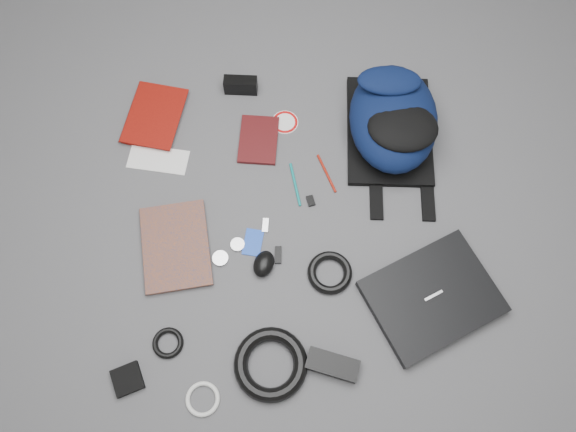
{
  "coord_description": "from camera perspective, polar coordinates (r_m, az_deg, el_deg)",
  "views": [
    {
      "loc": [
        -0.06,
        -0.62,
        1.62
      ],
      "look_at": [
        0.0,
        0.0,
        0.02
      ],
      "focal_mm": 35.0,
      "sensor_mm": 36.0,
      "label": 1
    }
  ],
  "objects": [
    {
      "name": "usb_black",
      "position": [
        1.69,
        -1.0,
        -3.98
      ],
      "size": [
        0.02,
        0.06,
        0.01
      ],
      "primitive_type": "cube",
      "rotation": [
        0.0,
        0.0,
        -0.1
      ],
      "color": "black",
      "rests_on": "ground"
    },
    {
      "name": "headphone_right",
      "position": [
        1.7,
        -6.88,
        -4.3
      ],
      "size": [
        0.06,
        0.06,
        0.01
      ],
      "primitive_type": "cylinder",
      "rotation": [
        0.0,
        0.0,
        -0.4
      ],
      "color": "silver",
      "rests_on": "ground"
    },
    {
      "name": "textbook_red",
      "position": [
        1.96,
        -15.84,
        10.17
      ],
      "size": [
        0.24,
        0.28,
        0.03
      ],
      "primitive_type": "imported",
      "rotation": [
        0.0,
        0.0,
        -0.3
      ],
      "color": "#730B06",
      "rests_on": "ground"
    },
    {
      "name": "backpack",
      "position": [
        1.82,
        10.64,
        9.76
      ],
      "size": [
        0.35,
        0.46,
        0.18
      ],
      "primitive_type": null,
      "rotation": [
        0.0,
        0.0,
        -0.13
      ],
      "color": "black",
      "rests_on": "ground"
    },
    {
      "name": "pouch",
      "position": [
        1.67,
        -16.0,
        -15.66
      ],
      "size": [
        0.1,
        0.1,
        0.02
      ],
      "primitive_type": "cube",
      "rotation": [
        0.0,
        0.0,
        0.29
      ],
      "color": "black",
      "rests_on": "ground"
    },
    {
      "name": "dvd_case",
      "position": [
        1.84,
        -3.02,
        7.74
      ],
      "size": [
        0.15,
        0.19,
        0.01
      ],
      "primitive_type": "cube",
      "rotation": [
        0.0,
        0.0,
        -0.17
      ],
      "color": "#390A0B",
      "rests_on": "ground"
    },
    {
      "name": "mouse",
      "position": [
        1.66,
        -2.48,
        -4.88
      ],
      "size": [
        0.09,
        0.1,
        0.04
      ],
      "primitive_type": "ellipsoid",
      "rotation": [
        0.0,
        0.0,
        -0.42
      ],
      "color": "black",
      "rests_on": "ground"
    },
    {
      "name": "sticker_disc",
      "position": [
        1.88,
        -0.31,
        9.5
      ],
      "size": [
        0.11,
        0.11,
        0.0
      ],
      "primitive_type": "cylinder",
      "rotation": [
        0.0,
        0.0,
        0.24
      ],
      "color": "white",
      "rests_on": "ground"
    },
    {
      "name": "headphone_left",
      "position": [
        1.7,
        -5.14,
        -2.91
      ],
      "size": [
        0.05,
        0.05,
        0.01
      ],
      "primitive_type": "cylinder",
      "rotation": [
        0.0,
        0.0,
        0.18
      ],
      "color": "#B6B6B9",
      "rests_on": "ground"
    },
    {
      "name": "usb_silver",
      "position": [
        1.72,
        -2.31,
        -0.96
      ],
      "size": [
        0.03,
        0.05,
        0.01
      ],
      "primitive_type": "cube",
      "rotation": [
        0.0,
        0.0,
        -0.17
      ],
      "color": "silver",
      "rests_on": "ground"
    },
    {
      "name": "cable_coil",
      "position": [
        1.67,
        4.27,
        -5.75
      ],
      "size": [
        0.16,
        0.16,
        0.03
      ],
      "primitive_type": "torus",
      "rotation": [
        0.0,
        0.0,
        -0.28
      ],
      "color": "black",
      "rests_on": "ground"
    },
    {
      "name": "power_brick",
      "position": [
        1.61,
        4.54,
        -14.83
      ],
      "size": [
        0.16,
        0.11,
        0.04
      ],
      "primitive_type": "cube",
      "rotation": [
        0.0,
        0.0,
        -0.39
      ],
      "color": "black",
      "rests_on": "ground"
    },
    {
      "name": "pen_red",
      "position": [
        1.79,
        3.95,
        4.34
      ],
      "size": [
        0.05,
        0.14,
        0.01
      ],
      "primitive_type": "cylinder",
      "rotation": [
        1.57,
        0.0,
        0.29
      ],
      "color": "#9C190C",
      "rests_on": "ground"
    },
    {
      "name": "pen_teal",
      "position": [
        1.77,
        0.74,
        3.22
      ],
      "size": [
        0.02,
        0.15,
        0.01
      ],
      "primitive_type": "cylinder",
      "rotation": [
        1.57,
        0.0,
        0.1
      ],
      "color": "#0E807E",
      "rests_on": "ground"
    },
    {
      "name": "id_badge",
      "position": [
        1.71,
        -3.58,
        -2.69
      ],
      "size": [
        0.07,
        0.1,
        0.0
      ],
      "primitive_type": "cube",
      "rotation": [
        0.0,
        0.0,
        -0.26
      ],
      "color": "blue",
      "rests_on": "ground"
    },
    {
      "name": "laptop",
      "position": [
        1.69,
        14.43,
        -7.97
      ],
      "size": [
        0.43,
        0.38,
        0.04
      ],
      "primitive_type": "cube",
      "rotation": [
        0.0,
        0.0,
        0.37
      ],
      "color": "black",
      "rests_on": "ground"
    },
    {
      "name": "comic_book",
      "position": [
        1.74,
        -14.56,
        -3.52
      ],
      "size": [
        0.22,
        0.29,
        0.02
      ],
      "primitive_type": "imported",
      "rotation": [
        0.0,
        0.0,
        0.06
      ],
      "color": "#CA590E",
      "rests_on": "ground"
    },
    {
      "name": "earbud_coil",
      "position": [
        1.66,
        -12.1,
        -12.5
      ],
      "size": [
        0.11,
        0.11,
        0.02
      ],
      "primitive_type": "torus",
      "rotation": [
        0.0,
        0.0,
        0.32
      ],
      "color": "black",
      "rests_on": "ground"
    },
    {
      "name": "ground",
      "position": [
        1.73,
        0.0,
        -0.24
      ],
      "size": [
        4.0,
        4.0,
        0.0
      ],
      "primitive_type": "plane",
      "color": "#4F4F51",
      "rests_on": "ground"
    },
    {
      "name": "envelope",
      "position": [
        1.86,
        -13.05,
        5.63
      ],
      "size": [
        0.21,
        0.13,
        0.0
      ],
      "primitive_type": "cube",
      "rotation": [
        0.0,
        0.0,
        -0.25
      ],
      "color": "white",
      "rests_on": "ground"
    },
    {
      "name": "key_fob",
      "position": [
        1.75,
        2.32,
        1.55
      ],
      "size": [
        0.03,
        0.04,
        0.01
      ],
      "primitive_type": "cube",
      "rotation": [
        0.0,
        0.0,
        0.16
      ],
      "color": "black",
      "rests_on": "ground"
    },
    {
      "name": "compact_camera",
      "position": [
        1.93,
        -4.82,
        13.1
      ],
      "size": [
        0.11,
        0.06,
        0.06
      ],
      "primitive_type": "cube",
      "rotation": [
        0.0,
        0.0,
        -0.15
      ],
      "color": "black",
      "rests_on": "ground"
    },
    {
      "name": "white_cable_coil",
      "position": [
        1.63,
        -8.67,
        -17.91
      ],
      "size": [
        0.1,
        0.1,
        0.01
      ],
      "primitive_type": "torus",
      "rotation": [
        0.0,
        0.0,
        0.1
      ],
      "color": "silver",
      "rests_on": "ground"
    },
    {
      "name": "power_cord_coil",
      "position": [
        1.61,
        -1.77,
        -14.8
      ],
      "size": [
        0.23,
        0.23,
        0.04
      ],
      "primitive_type": "torus",
      "rotation": [
        0.0,
        0.0,
        0.1
      ],
      "color": "black",
      "rests_on": "ground"
    }
  ]
}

